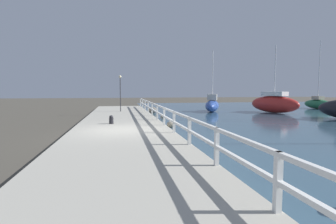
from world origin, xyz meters
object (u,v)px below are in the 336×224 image
at_px(dock_lamp, 120,87).
at_px(sailboat_blue, 212,105).
at_px(mooring_bollard, 111,120).
at_px(sailboat_red, 274,103).
at_px(sailboat_green, 318,103).

xyz_separation_m(dock_lamp, sailboat_blue, (8.97, 2.12, -1.75)).
bearing_deg(mooring_bollard, sailboat_red, 28.27).
bearing_deg(sailboat_blue, sailboat_red, 0.68).
bearing_deg(sailboat_green, dock_lamp, -176.51).
bearing_deg(sailboat_green, sailboat_blue, -179.33).
bearing_deg(mooring_bollard, dock_lamp, 86.08).
xyz_separation_m(sailboat_blue, sailboat_green, (13.21, 1.48, -0.06)).
relative_size(dock_lamp, sailboat_blue, 0.51).
height_order(dock_lamp, sailboat_blue, sailboat_blue).
height_order(mooring_bollard, sailboat_red, sailboat_red).
xyz_separation_m(dock_lamp, sailboat_red, (14.26, -0.18, -1.55)).
height_order(sailboat_blue, sailboat_green, sailboat_green).
bearing_deg(dock_lamp, sailboat_green, 9.22).
bearing_deg(sailboat_green, mooring_bollard, -158.41).
relative_size(mooring_bollard, sailboat_red, 0.07).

